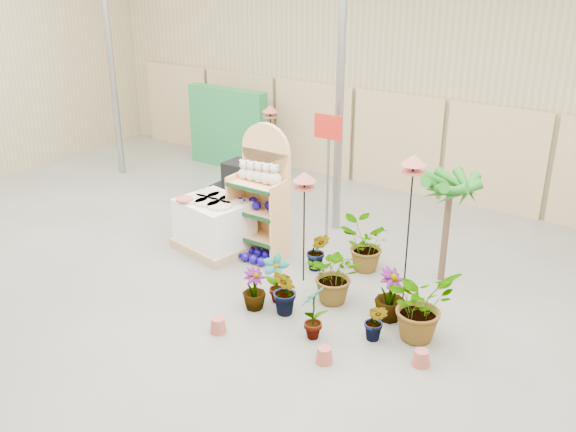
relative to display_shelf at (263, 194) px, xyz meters
name	(u,v)px	position (x,y,z in m)	size (l,w,h in m)	color
room	(246,143)	(0.57, -1.16, 1.23)	(15.20, 12.10, 4.70)	#636359
display_shelf	(263,194)	(0.00, 0.00, 0.00)	(0.90, 0.57, 2.14)	#E2A668
teddy_bears	(261,174)	(0.03, -0.10, 0.38)	(0.80, 0.22, 0.35)	silver
gazing_balls_shelf	(258,205)	(0.00, -0.13, -0.14)	(0.79, 0.27, 0.15)	#16088A
gazing_balls_floor	(253,256)	(0.10, -0.43, -0.90)	(0.63, 0.39, 0.15)	#16088A
pallet_stack	(215,225)	(-0.68, -0.44, -0.54)	(1.39, 1.23, 0.90)	tan
charcoal_planters	(236,190)	(-1.41, 1.08, -0.56)	(0.80, 0.50, 1.00)	black
trellis_stock	(228,128)	(-3.23, 3.13, -0.08)	(2.00, 0.30, 1.80)	#20763A
offer_sign	(328,152)	(0.67, 0.91, 0.59)	(0.50, 0.08, 2.20)	gray
bird_table_front	(304,180)	(1.14, -0.56, 0.63)	(0.34, 0.34, 1.74)	black
bird_table_right	(413,166)	(2.66, -0.29, 1.06)	(0.34, 0.34, 2.19)	black
bird_table_back	(270,111)	(-1.68, 2.60, 0.62)	(0.34, 0.34, 1.73)	black
palm	(451,185)	(2.86, 0.64, 0.55)	(0.70, 0.70, 1.79)	brown
potted_plant_0	(276,279)	(1.16, -1.31, -0.61)	(0.39, 0.26, 0.73)	#1B6819
potted_plant_1	(286,292)	(1.47, -1.53, -0.62)	(0.40, 0.32, 0.73)	#1B6819
potted_plant_2	(336,274)	(1.85, -0.83, -0.55)	(0.77, 0.67, 0.86)	#1B6819
potted_plant_3	(390,295)	(2.69, -0.83, -0.62)	(0.41, 0.41, 0.73)	#1B6819
potted_plant_5	(318,251)	(1.13, -0.14, -0.66)	(0.36, 0.29, 0.65)	#1B6819
potted_plant_6	(364,246)	(1.73, 0.25, -0.56)	(0.75, 0.65, 0.84)	#1B6819
potted_plant_7	(254,289)	(1.00, -1.62, -0.68)	(0.33, 0.33, 0.59)	#1B6819
potted_plant_8	(313,311)	(2.07, -1.78, -0.60)	(0.40, 0.27, 0.76)	#1B6819
potted_plant_9	(376,322)	(2.77, -1.40, -0.70)	(0.30, 0.25, 0.55)	#1B6819
potted_plant_10	(420,304)	(3.19, -1.02, -0.50)	(0.87, 0.75, 0.97)	#1B6819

